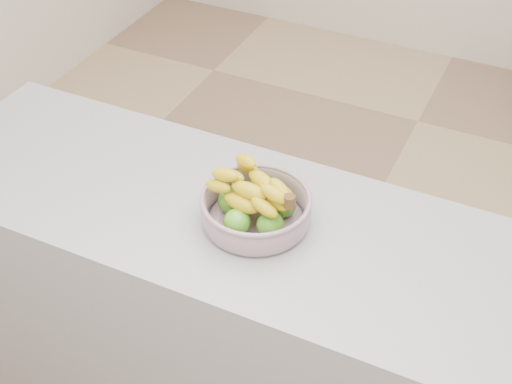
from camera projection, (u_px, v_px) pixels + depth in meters
ground at (336, 273)px, 2.94m from camera, size 4.00×4.00×0.00m
counter at (259, 333)px, 2.14m from camera, size 2.00×0.60×0.90m
fruit_bowl at (256, 207)px, 1.82m from camera, size 0.29×0.29×0.15m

